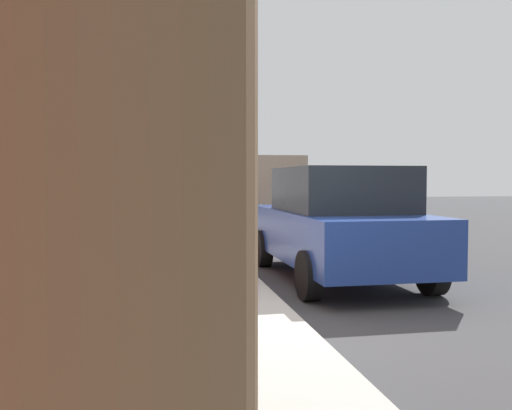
% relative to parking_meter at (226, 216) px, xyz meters
% --- Properties ---
extents(ground_plane, '(80.00, 80.00, 0.00)m').
position_rel_parking_meter_xyz_m(ground_plane, '(-0.21, -0.69, -1.17)').
color(ground_plane, '#38383A').
rests_on(ground_plane, ground).
extents(sidewalk_slab, '(28.00, 6.00, 0.15)m').
position_rel_parking_meter_xyz_m(sidewalk_slab, '(-0.21, 2.31, -1.09)').
color(sidewalk_slab, '#A8A59E').
rests_on(sidewalk_slab, ground_plane).
extents(parking_meter, '(0.36, 0.12, 1.41)m').
position_rel_parking_meter_xyz_m(parking_meter, '(0.00, 0.00, 0.00)').
color(parking_meter, gray).
rests_on(parking_meter, sidewalk_slab).
extents(pedestrian_at_meter, '(0.52, 0.38, 1.73)m').
position_rel_parking_meter_xyz_m(pedestrian_at_meter, '(-0.03, 0.79, 0.00)').
color(pedestrian_at_meter, '#726656').
rests_on(pedestrian_at_meter, sidewalk_slab).
extents(pedestrian_bystander, '(0.43, 0.44, 1.84)m').
position_rel_parking_meter_xyz_m(pedestrian_bystander, '(-1.10, 1.43, 0.09)').
color(pedestrian_bystander, tan).
rests_on(pedestrian_bystander, sidewalk_slab).
extents(parking_officer, '(0.40, 0.46, 1.82)m').
position_rel_parking_meter_xyz_m(parking_officer, '(0.95, 1.03, 0.07)').
color(parking_officer, '#47474C').
rests_on(parking_officer, sidewalk_slab).
extents(parked_sedan_near, '(4.42, 2.00, 1.77)m').
position_rel_parking_meter_xyz_m(parked_sedan_near, '(2.08, -2.04, -0.27)').
color(parked_sedan_near, navy).
rests_on(parked_sedan_near, ground_plane).
extents(parked_van_far, '(5.25, 2.23, 2.18)m').
position_rel_parking_meter_xyz_m(parked_van_far, '(9.62, -2.04, 0.09)').
color(parked_van_far, gray).
rests_on(parked_van_far, ground_plane).
extents(trash_bin, '(0.59, 0.59, 1.01)m').
position_rel_parking_meter_xyz_m(trash_bin, '(-2.76, 1.00, -0.51)').
color(trash_bin, '#1E4C2D').
rests_on(trash_bin, sidewalk_slab).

